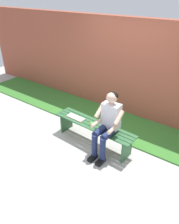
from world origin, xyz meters
name	(u,v)px	position (x,y,z in m)	size (l,w,h in m)	color
ground_plane	(24,148)	(1.05, 1.00, -0.02)	(10.00, 7.00, 0.04)	#B2B2AD
grass_strip	(125,115)	(0.00, -1.38, 0.01)	(9.00, 2.07, 0.03)	#387A2D
brick_wall	(116,66)	(0.50, -1.64, 1.16)	(9.50, 0.24, 2.33)	#9E4C38
bench_near	(94,129)	(0.00, 0.00, 0.35)	(1.84, 0.48, 0.46)	#2D6038
person_seated	(107,122)	(-0.38, 0.10, 0.70)	(0.50, 0.69, 1.27)	silver
apple	(92,124)	(0.01, 0.07, 0.50)	(0.07, 0.07, 0.07)	#72B738
book_open	(76,118)	(0.45, 0.03, 0.47)	(0.42, 0.18, 0.02)	white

